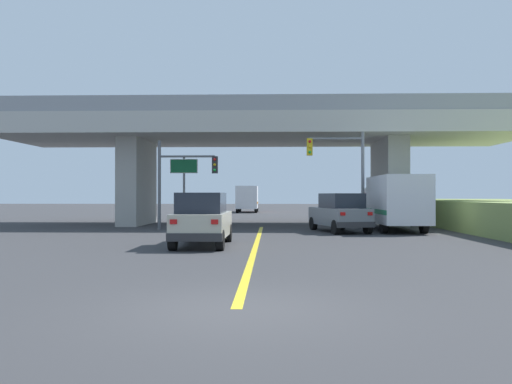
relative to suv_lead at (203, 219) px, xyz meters
The scene contains 10 objects.
ground 14.49m from the suv_lead, 81.99° to the left, with size 160.00×160.00×0.00m, color #353538.
overpass_bridge 15.16m from the suv_lead, 81.99° to the left, with size 33.11×9.27×7.63m.
lane_divider_stripe 2.30m from the suv_lead, 12.59° to the left, with size 0.20×22.69×0.01m, color yellow.
suv_lead is the anchor object (origin of this frame).
suv_crossing 9.88m from the suv_lead, 51.22° to the left, with size 2.93×5.00×2.02m.
box_truck 12.88m from the suv_lead, 43.77° to the left, with size 2.33×7.43×2.94m.
traffic_signal_nearside 12.19m from the suv_lead, 55.58° to the left, with size 3.24×0.36×5.94m.
traffic_signal_farside 10.17m from the suv_lead, 104.65° to the left, with size 3.40×0.36×5.01m.
highway_sign 13.05m from the suv_lead, 102.65° to the left, with size 1.71×0.17×4.33m.
semi_truck_distant 38.73m from the suv_lead, 90.10° to the left, with size 2.33×6.52×2.92m.
Camera 1 is at (0.59, -8.82, 1.93)m, focal length 36.68 mm.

